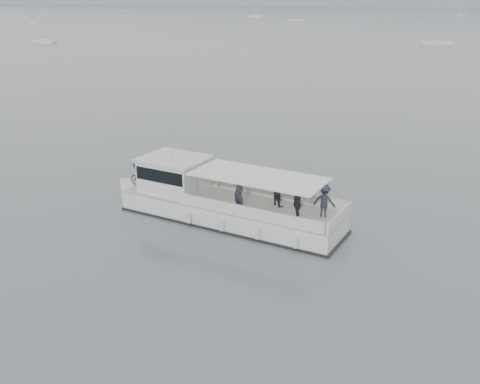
% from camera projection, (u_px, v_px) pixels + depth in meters
% --- Properties ---
extents(ground, '(1400.00, 1400.00, 0.00)m').
position_uv_depth(ground, '(268.00, 209.00, 27.96)').
color(ground, '#566166').
rests_on(ground, ground).
extents(tour_boat, '(12.84, 3.78, 5.35)m').
position_uv_depth(tour_boat, '(212.00, 200.00, 26.70)').
color(tour_boat, white).
rests_on(tour_boat, ground).
extents(moored_fleet, '(397.08, 330.05, 10.68)m').
position_uv_depth(moored_fleet, '(323.00, 21.00, 224.46)').
color(moored_fleet, white).
rests_on(moored_fleet, ground).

